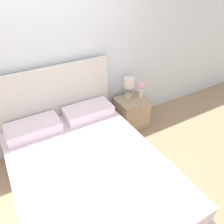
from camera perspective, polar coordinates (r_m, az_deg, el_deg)
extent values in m
plane|color=tan|center=(3.53, -13.08, -7.11)|extent=(12.00, 12.00, 0.00)
cube|color=white|center=(2.93, -16.88, 13.19)|extent=(8.00, 0.06, 2.60)
cube|color=white|center=(2.71, -5.70, -18.17)|extent=(1.59, 2.15, 0.29)
cube|color=white|center=(2.52, -6.03, -14.77)|extent=(1.56, 2.11, 0.21)
cube|color=silver|center=(3.15, -14.35, 0.97)|extent=(1.62, 0.05, 1.22)
cube|color=white|center=(2.94, -19.89, -3.97)|extent=(0.67, 0.36, 0.14)
cube|color=white|center=(3.10, -6.27, 0.22)|extent=(0.67, 0.36, 0.14)
cube|color=tan|center=(3.60, 5.06, -0.22)|extent=(0.47, 0.42, 0.51)
sphere|color=#B2AD93|center=(3.37, 7.27, -0.05)|extent=(0.02, 0.02, 0.02)
cylinder|color=beige|center=(3.51, 4.34, 4.33)|extent=(0.13, 0.13, 0.05)
cylinder|color=#B7B29E|center=(3.46, 4.41, 5.66)|extent=(0.02, 0.02, 0.13)
cylinder|color=silver|center=(3.40, 4.51, 7.69)|extent=(0.18, 0.18, 0.14)
cylinder|color=white|center=(3.50, 7.62, 5.05)|extent=(0.06, 0.06, 0.16)
sphere|color=#EFB2C6|center=(3.44, 7.78, 6.89)|extent=(0.13, 0.13, 0.13)
sphere|color=#609356|center=(3.47, 8.16, 6.55)|extent=(0.06, 0.06, 0.06)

